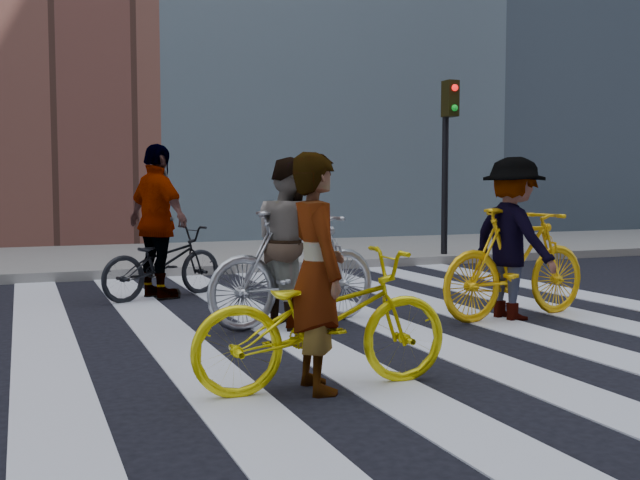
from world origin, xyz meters
TOP-DOWN VIEW (x-y plane):
  - ground at (0.00, 0.00)m, footprint 100.00×100.00m
  - sidewalk_far at (0.00, 7.50)m, footprint 100.00×5.00m
  - zebra_crosswalk at (0.00, 0.00)m, footprint 8.25×10.00m
  - traffic_signal at (4.40, 5.32)m, footprint 0.22×0.42m
  - bike_yellow_left at (-0.98, -1.82)m, footprint 1.89×0.71m
  - bike_silver_mid at (-0.34, 0.50)m, footprint 2.04×0.94m
  - bike_yellow_right at (2.00, -0.01)m, footprint 2.04×0.81m
  - bike_dark_rear at (-1.27, 2.86)m, footprint 1.83×1.25m
  - rider_left at (-1.03, -1.82)m, footprint 0.42×0.62m
  - rider_mid at (-0.39, 0.50)m, footprint 0.80×0.95m
  - rider_right at (1.95, -0.01)m, footprint 0.78×1.19m
  - rider_rear at (-1.32, 2.86)m, footprint 0.90×1.24m

SIDE VIEW (x-z plane):
  - ground at x=0.00m, z-range 0.00..0.00m
  - zebra_crosswalk at x=0.00m, z-range 0.00..0.01m
  - sidewalk_far at x=0.00m, z-range 0.00..0.15m
  - bike_dark_rear at x=-1.27m, z-range 0.00..0.91m
  - bike_yellow_left at x=-0.98m, z-range 0.00..0.99m
  - bike_silver_mid at x=-0.34m, z-range 0.00..1.18m
  - bike_yellow_right at x=2.00m, z-range 0.00..1.19m
  - rider_left at x=-1.03m, z-range 0.00..1.66m
  - rider_mid at x=-0.39m, z-range 0.00..1.71m
  - rider_right at x=1.95m, z-range 0.00..1.73m
  - rider_rear at x=-1.32m, z-range 0.00..1.95m
  - traffic_signal at x=4.40m, z-range 0.62..3.94m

